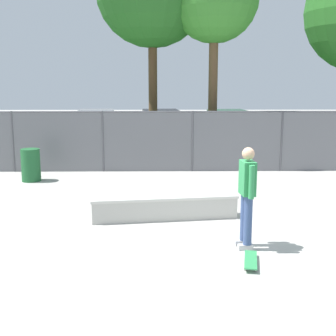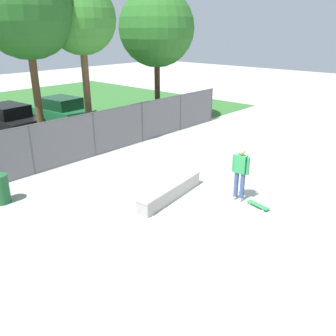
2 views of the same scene
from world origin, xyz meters
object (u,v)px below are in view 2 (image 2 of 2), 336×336
at_px(tree_near_left, 25,8).
at_px(car_black, 8,120).
at_px(skateboarder, 240,172).
at_px(tree_mid, 157,28).
at_px(skateboard, 258,205).
at_px(tree_near_right, 81,20).
at_px(trash_bin, 0,189).
at_px(car_green, 61,111).
at_px(concrete_ledge, 171,191).

distance_m(tree_near_left, car_black, 6.66).
relative_size(skateboarder, tree_mid, 0.24).
distance_m(skateboard, car_black, 14.16).
bearing_deg(tree_near_right, car_black, 111.40).
relative_size(car_black, trash_bin, 4.47).
bearing_deg(skateboarder, tree_near_right, 87.84).
bearing_deg(tree_near_left, car_black, 85.98).
xyz_separation_m(car_green, trash_bin, (-6.94, -7.37, -0.35)).
bearing_deg(skateboard, tree_mid, 59.70).
bearing_deg(skateboarder, trash_bin, 133.64).
height_order(concrete_ledge, skateboarder, skateboarder).
height_order(tree_near_left, car_green, tree_near_left).
xyz_separation_m(skateboarder, car_green, (1.54, 13.04, -0.17)).
distance_m(tree_mid, car_green, 7.28).
bearing_deg(tree_near_left, car_green, 48.52).
xyz_separation_m(skateboarder, skateboard, (-0.05, -0.76, -0.94)).
bearing_deg(tree_near_left, tree_near_right, -17.65).
height_order(tree_near_right, car_black, tree_near_right).
xyz_separation_m(tree_mid, car_green, (-4.30, 3.73, -4.53)).
bearing_deg(concrete_ledge, tree_mid, 46.07).
distance_m(skateboarder, trash_bin, 7.85).
height_order(skateboard, tree_near_left, tree_near_left).
bearing_deg(skateboard, skateboarder, 86.32).
bearing_deg(tree_mid, concrete_ledge, -133.93).
bearing_deg(tree_mid, tree_near_left, -179.54).
distance_m(concrete_ledge, skateboarder, 2.39).
bearing_deg(tree_mid, skateboard, -120.30).
distance_m(skateboarder, car_green, 13.13).
bearing_deg(concrete_ledge, tree_near_left, 92.91).
bearing_deg(tree_near_left, trash_bin, -135.11).
distance_m(tree_near_right, trash_bin, 8.28).
bearing_deg(tree_near_right, tree_mid, 7.66).
distance_m(skateboarder, car_black, 13.39).
xyz_separation_m(car_black, car_green, (3.06, -0.26, 0.00)).
height_order(skateboarder, skateboard, skateboarder).
relative_size(skateboard, trash_bin, 0.85).
bearing_deg(car_green, trash_bin, -133.30).
distance_m(concrete_ledge, tree_near_left, 9.52).
xyz_separation_m(tree_near_right, car_black, (-1.85, 4.73, -4.87)).
xyz_separation_m(concrete_ledge, car_black, (-0.10, 11.53, 0.58)).
xyz_separation_m(tree_mid, trash_bin, (-11.25, -3.64, -4.88)).
bearing_deg(tree_mid, skateboarder, -122.09).
bearing_deg(skateboard, concrete_ledge, 118.66).
height_order(skateboard, tree_mid, tree_mid).
distance_m(skateboarder, skateboard, 1.21).
xyz_separation_m(skateboard, tree_near_left, (-1.76, 10.02, 6.05)).
relative_size(tree_near_right, tree_mid, 0.97).
bearing_deg(trash_bin, concrete_ledge, -44.48).
height_order(tree_mid, car_green, tree_mid).
bearing_deg(tree_near_right, skateboard, -92.29).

